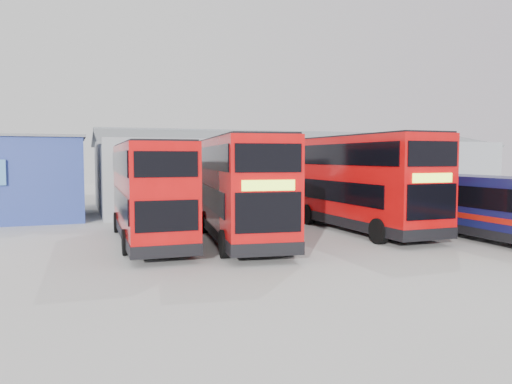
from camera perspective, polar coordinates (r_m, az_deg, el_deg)
name	(u,v)px	position (r m, az deg, el deg)	size (l,w,h in m)	color
ground_plane	(322,261)	(18.68, 7.52, -7.86)	(120.00, 120.00, 0.00)	#ADADA8
maintenance_shed	(295,173)	(39.80, 4.53, 2.22)	(30.50, 12.00, 5.89)	gray
double_decker_left	(149,193)	(22.69, -12.14, -0.16)	(2.86, 10.60, 4.46)	#BF0A0B
double_decker_centre	(239,190)	(22.76, -1.99, 0.28)	(4.06, 11.39, 4.72)	#BF0A0B
double_decker_right	(356,184)	(26.54, 11.40, 0.95)	(3.10, 11.71, 4.93)	#BF0A0B
single_decker_blue	(506,211)	(24.55, 26.65, -1.95)	(2.73, 10.92, 2.95)	#0E153E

